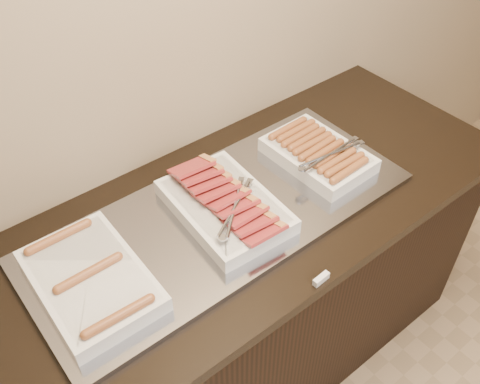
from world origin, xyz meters
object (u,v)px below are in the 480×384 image
object	(u,v)px
dish_left	(91,280)
dish_right	(319,153)
warming_tray	(222,216)
dish_center	(225,205)
counter	(223,305)

from	to	relation	value
dish_left	dish_right	xyz separation A→B (m)	(0.84, -0.00, 0.01)
warming_tray	dish_center	distance (m)	0.04
dish_center	dish_right	size ratio (longest dim) A/B	1.20
dish_left	dish_center	xyz separation A→B (m)	(0.45, -0.00, 0.01)
dish_left	dish_right	bearing A→B (deg)	0.70
counter	dish_right	xyz separation A→B (m)	(0.41, -0.00, 0.50)
warming_tray	dish_left	distance (m)	0.44
counter	warming_tray	distance (m)	0.46
counter	warming_tray	xyz separation A→B (m)	(0.01, 0.00, 0.46)
counter	dish_left	distance (m)	0.65
counter	dish_right	bearing A→B (deg)	-0.55
warming_tray	dish_right	bearing A→B (deg)	-0.56
counter	dish_left	size ratio (longest dim) A/B	5.19
counter	warming_tray	bearing A→B (deg)	0.00
warming_tray	dish_center	world-z (taller)	dish_center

